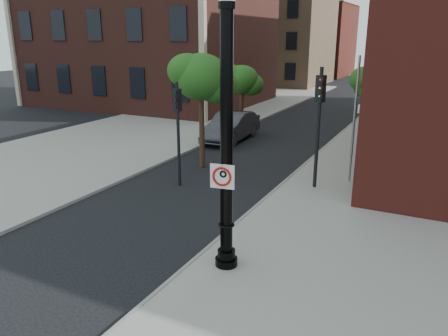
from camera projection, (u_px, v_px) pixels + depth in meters
The scene contains 15 objects.
ground at pixel (124, 252), 12.14m from camera, with size 120.00×120.00×0.00m, color black.
sidewalk_right at pixel (395, 180), 18.07m from camera, with size 8.00×60.00×0.12m, color gray.
sidewalk_left at pixel (187, 118), 31.37m from camera, with size 10.00×50.00×0.12m, color gray.
curb_edge at pixel (302, 167), 19.77m from camera, with size 0.10×60.00×0.14m, color gray.
bg_building_tan_a at pixel (276, 33), 53.13m from camera, with size 12.00×12.00×12.00m, color #926F4F.
bg_building_red at pixel (308, 41), 65.37m from camera, with size 12.00×12.00×10.00m, color maroon.
lamppost at pixel (227, 150), 10.37m from camera, with size 0.58×0.58×6.87m.
no_parking_sign at pixel (222, 176), 10.41m from camera, with size 0.60×0.14×0.61m.
parked_car at pixel (231, 126), 24.89m from camera, with size 1.70×4.88×1.61m, color #333238.
traffic_signal_left at pixel (178, 117), 16.77m from camera, with size 0.28×0.35×4.11m.
traffic_signal_right at pixel (319, 109), 16.15m from camera, with size 0.37×0.41×4.70m.
utility_pole at pixel (354, 122), 17.00m from camera, with size 0.10×0.10×5.08m, color #999999.
street_tree_a at pixel (202, 78), 18.88m from camera, with size 2.82×2.55×5.07m.
street_tree_b at pixel (242, 80), 25.44m from camera, with size 2.30×2.08×4.15m.
street_tree_c at pixel (374, 85), 21.65m from camera, with size 2.41×2.18×4.34m.
Camera 1 is at (7.41, -8.49, 5.79)m, focal length 35.00 mm.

